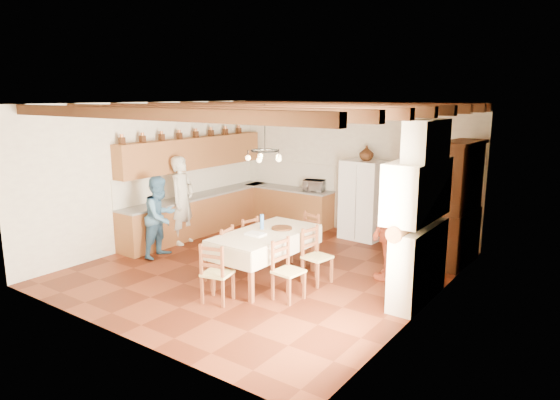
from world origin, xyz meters
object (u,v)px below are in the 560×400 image
object	(u,v)px
refrigerator	(363,200)
person_woman_blue	(160,217)
chair_left_near	(219,253)
chair_end_far	(305,239)
chair_right_near	(289,270)
microwave	(314,186)
person_woman_red	(391,231)
chair_right_far	(317,256)
chair_left_far	(244,241)
dining_table	(265,237)
chair_end_near	(217,272)
hutch	(458,204)
person_man	(182,200)

from	to	relation	value
refrigerator	person_woman_blue	size ratio (longest dim) A/B	1.08
chair_left_near	chair_end_far	bearing A→B (deg)	144.65
refrigerator	chair_right_near	distance (m)	3.86
chair_left_near	microwave	distance (m)	3.95
person_woman_red	chair_left_near	bearing A→B (deg)	-46.80
person_woman_red	microwave	world-z (taller)	person_woman_red
chair_right_far	chair_end_far	size ratio (longest dim) A/B	1.00
chair_left_far	chair_right_near	size ratio (longest dim) A/B	1.00
chair_right_near	chair_end_far	size ratio (longest dim) A/B	1.00
dining_table	chair_end_near	distance (m)	1.20
refrigerator	chair_left_near	xyz separation A→B (m)	(-0.86, -3.77, -0.40)
person_woman_blue	microwave	distance (m)	3.84
chair_left_near	chair_right_far	xyz separation A→B (m)	(1.47, 0.84, 0.00)
chair_end_far	microwave	distance (m)	2.65
chair_left_near	chair_end_near	xyz separation A→B (m)	(0.63, -0.73, 0.00)
hutch	chair_end_near	distance (m)	4.69
person_woman_blue	microwave	bearing A→B (deg)	-27.73
chair_end_near	chair_right_far	bearing A→B (deg)	-132.00
chair_right_far	person_man	xyz separation A→B (m)	(-3.57, 0.33, 0.46)
chair_left_near	chair_right_far	size ratio (longest dim) A/B	1.00
chair_left_near	chair_right_far	world-z (taller)	same
chair_end_far	chair_end_near	bearing A→B (deg)	-79.32
chair_right_far	dining_table	bearing A→B (deg)	127.13
refrigerator	chair_right_near	size ratio (longest dim) A/B	1.82
chair_right_near	person_man	bearing A→B (deg)	77.86
person_man	chair_end_far	bearing A→B (deg)	-95.35
chair_left_near	chair_end_far	xyz separation A→B (m)	(0.73, 1.59, 0.00)
chair_end_near	microwave	bearing A→B (deg)	-90.18
refrigerator	chair_end_near	bearing A→B (deg)	-89.94
chair_left_far	chair_end_near	world-z (taller)	same
chair_left_far	chair_end_near	distance (m)	1.68
chair_left_far	chair_end_far	distance (m)	1.16
person_woman_blue	person_man	bearing A→B (deg)	11.80
chair_right_far	microwave	xyz separation A→B (m)	(-1.96, 3.04, 0.55)
chair_left_near	chair_end_far	distance (m)	1.75
chair_left_far	microwave	distance (m)	3.17
hutch	chair_left_near	bearing A→B (deg)	-130.27
chair_right_far	person_woman_red	xyz separation A→B (m)	(0.91, 0.90, 0.39)
chair_end_near	chair_end_far	distance (m)	2.32
chair_left_far	refrigerator	bearing A→B (deg)	169.86
hutch	chair_end_far	distance (m)	2.92
chair_left_far	chair_end_near	bearing A→B (deg)	33.35
person_woman_blue	chair_end_far	bearing A→B (deg)	-70.28
chair_left_near	person_woman_red	world-z (taller)	person_woman_red
chair_left_near	chair_left_far	bearing A→B (deg)	176.35
microwave	chair_end_near	bearing A→B (deg)	-91.95
chair_left_near	chair_end_near	distance (m)	0.96
person_woman_red	chair_end_far	bearing A→B (deg)	-77.87
chair_left_far	chair_right_far	distance (m)	1.57
chair_right_near	dining_table	bearing A→B (deg)	66.56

